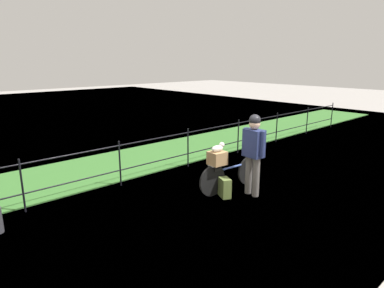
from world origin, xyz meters
name	(u,v)px	position (x,y,z in m)	size (l,w,h in m)	color
ground_plane	(231,206)	(0.00, 0.00, 0.00)	(60.00, 60.00, 0.00)	#9E9993
grass_strip	(127,162)	(0.00, 3.77, 0.01)	(27.00, 2.40, 0.03)	#38702D
harbor_water	(29,122)	(0.00, 12.23, 0.00)	(30.00, 30.00, 0.00)	#426684
iron_fence	(157,152)	(0.00, 2.38, 0.60)	(18.04, 0.04, 1.02)	black
bicycle_main	(231,175)	(0.61, 0.56, 0.35)	(1.73, 0.22, 0.65)	black
wooden_crate	(217,158)	(0.21, 0.60, 0.79)	(0.33, 0.30, 0.27)	#A87F51
terrier_dog	(218,148)	(0.24, 0.59, 1.00)	(0.32, 0.16, 0.18)	silver
cyclist_person	(254,148)	(0.74, 0.10, 1.00)	(0.29, 0.54, 1.68)	slate
backpack_on_paving	(225,188)	(0.23, 0.39, 0.20)	(0.28, 0.18, 0.40)	olive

